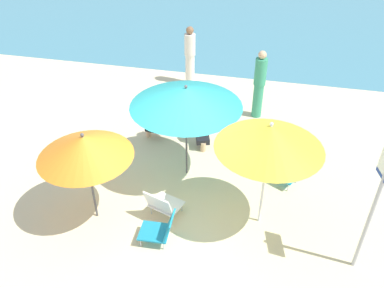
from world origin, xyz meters
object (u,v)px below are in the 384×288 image
at_px(umbrella_orange, 84,147).
at_px(warning_sign, 377,198).
at_px(umbrella_teal, 186,97).
at_px(beach_chair_c, 161,229).
at_px(person_a, 202,128).
at_px(beach_chair_a, 163,204).
at_px(person_d, 158,121).
at_px(beach_chair_b, 288,168).
at_px(umbrella_yellow, 270,137).
at_px(person_c, 259,84).
at_px(person_b, 190,56).

height_order(umbrella_orange, warning_sign, warning_sign).
bearing_deg(umbrella_teal, warning_sign, -27.86).
bearing_deg(beach_chair_c, person_a, -95.11).
height_order(beach_chair_a, person_d, person_d).
height_order(beach_chair_c, warning_sign, warning_sign).
bearing_deg(beach_chair_a, beach_chair_c, -148.29).
relative_size(beach_chair_b, person_d, 0.73).
height_order(umbrella_yellow, beach_chair_b, umbrella_yellow).
bearing_deg(beach_chair_b, warning_sign, 59.47).
bearing_deg(warning_sign, umbrella_yellow, 145.47).
relative_size(beach_chair_a, beach_chair_c, 1.12).
relative_size(beach_chair_c, person_c, 0.35).
xyz_separation_m(beach_chair_a, beach_chair_c, (0.13, -0.58, -0.03)).
relative_size(umbrella_orange, person_b, 1.07).
xyz_separation_m(beach_chair_a, beach_chair_b, (2.20, 1.57, -0.01)).
distance_m(beach_chair_b, person_a, 2.17).
bearing_deg(person_b, beach_chair_b, -115.81).
xyz_separation_m(umbrella_orange, beach_chair_c, (1.34, -0.32, -1.30)).
relative_size(umbrella_orange, umbrella_yellow, 0.86).
height_order(umbrella_orange, beach_chair_c, umbrella_orange).
bearing_deg(warning_sign, umbrella_teal, 139.66).
xyz_separation_m(umbrella_orange, umbrella_yellow, (2.94, 0.54, 0.28)).
relative_size(umbrella_teal, person_b, 1.25).
bearing_deg(person_d, umbrella_teal, 137.57).
relative_size(umbrella_teal, person_a, 2.44).
distance_m(beach_chair_c, warning_sign, 3.42).
bearing_deg(beach_chair_a, warning_sign, -77.55).
bearing_deg(umbrella_orange, warning_sign, -1.28).
relative_size(person_a, person_b, 0.51).
height_order(umbrella_yellow, person_c, umbrella_yellow).
distance_m(umbrella_yellow, warning_sign, 1.76).
height_order(person_d, warning_sign, warning_sign).
xyz_separation_m(beach_chair_a, person_d, (-0.81, 2.44, 0.17)).
xyz_separation_m(umbrella_orange, person_c, (2.54, 4.28, -0.68)).
distance_m(person_a, warning_sign, 4.32).
height_order(umbrella_yellow, person_d, umbrella_yellow).
relative_size(umbrella_teal, person_d, 2.26).
xyz_separation_m(person_a, person_b, (-0.98, 3.00, 0.44)).
bearing_deg(warning_sign, person_a, 125.32).
bearing_deg(person_c, person_b, 160.67).
distance_m(beach_chair_c, person_a, 3.04).
height_order(beach_chair_a, person_c, person_c).
height_order(umbrella_yellow, person_a, umbrella_yellow).
distance_m(umbrella_teal, beach_chair_b, 2.57).
bearing_deg(person_c, warning_sign, -50.43).
height_order(umbrella_teal, beach_chair_c, umbrella_teal).
xyz_separation_m(umbrella_yellow, beach_chair_a, (-1.74, -0.28, -1.55)).
height_order(beach_chair_a, person_b, person_b).
xyz_separation_m(person_c, person_d, (-2.15, -1.57, -0.42)).
height_order(umbrella_teal, beach_chair_a, umbrella_teal).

